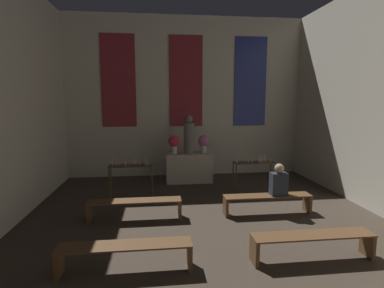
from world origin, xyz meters
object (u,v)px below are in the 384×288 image
object	(u,v)px
pew_third_right	(313,241)
pew_back_left	(135,205)
candle_rack_right	(254,167)
pew_third_left	(125,252)
altar	(189,168)
statue	(189,136)
person_seated	(279,181)
flower_vase_right	(204,142)
candle_rack_left	(131,170)
flower_vase_left	(174,142)
pew_back_right	(267,200)

from	to	relation	value
pew_third_right	pew_back_left	distance (m)	3.52
candle_rack_right	pew_third_left	bearing A→B (deg)	-131.34
altar	statue	world-z (taller)	statue
person_seated	candle_rack_right	bearing A→B (deg)	91.46
pew_third_left	person_seated	bearing A→B (deg)	31.92
flower_vase_right	candle_rack_right	size ratio (longest dim) A/B	0.49
pew_third_left	person_seated	world-z (taller)	person_seated
pew_third_right	statue	bearing A→B (deg)	106.89
statue	candle_rack_left	bearing A→B (deg)	-142.92
altar	pew_third_right	bearing A→B (deg)	-73.11
altar	pew_third_left	world-z (taller)	altar
flower_vase_left	flower_vase_right	size ratio (longest dim) A/B	1.00
altar	pew_back_right	bearing A→B (deg)	-62.77
flower_vase_left	candle_rack_left	xyz separation A→B (m)	(-1.20, -1.25, -0.54)
pew_third_left	pew_third_right	world-z (taller)	same
pew_third_right	pew_back_right	bearing A→B (deg)	90.00
flower_vase_left	pew_third_right	distance (m)	5.25
statue	flower_vase_left	xyz separation A→B (m)	(-0.46, -0.00, -0.18)
candle_rack_right	person_seated	world-z (taller)	person_seated
flower_vase_left	pew_back_left	xyz separation A→B (m)	(-1.00, -2.83, -0.93)
altar	pew_back_left	size ratio (longest dim) A/B	0.72
pew_third_right	altar	bearing A→B (deg)	106.89
flower_vase_left	candle_rack_left	world-z (taller)	flower_vase_left
candle_rack_right	pew_back_left	distance (m)	3.52
candle_rack_right	pew_back_right	world-z (taller)	candle_rack_right
statue	flower_vase_left	distance (m)	0.49
altar	candle_rack_right	size ratio (longest dim) A/B	1.24
candle_rack_left	pew_back_right	world-z (taller)	candle_rack_left
flower_vase_left	candle_rack_left	bearing A→B (deg)	-133.78
altar	candle_rack_left	bearing A→B (deg)	-142.92
pew_third_right	pew_back_left	xyz separation A→B (m)	(-2.92, 1.97, 0.00)
candle_rack_left	pew_third_left	distance (m)	3.58
pew_third_left	pew_third_right	size ratio (longest dim) A/B	1.00
statue	candle_rack_right	xyz separation A→B (m)	(1.66, -1.25, -0.72)
pew_back_right	person_seated	xyz separation A→B (m)	(0.24, 0.00, 0.42)
candle_rack_left	candle_rack_right	size ratio (longest dim) A/B	1.00
statue	pew_back_left	distance (m)	3.37
flower_vase_right	pew_back_left	bearing A→B (deg)	-124.06
candle_rack_right	flower_vase_left	bearing A→B (deg)	149.39
flower_vase_right	pew_back_right	distance (m)	3.15
statue	candle_rack_right	distance (m)	2.20
candle_rack_right	flower_vase_right	bearing A→B (deg)	133.87
pew_back_left	pew_third_right	bearing A→B (deg)	-34.02
flower_vase_left	pew_third_left	world-z (taller)	flower_vase_left
altar	pew_third_right	size ratio (longest dim) A/B	0.72
statue	pew_back_left	world-z (taller)	statue
candle_rack_left	person_seated	bearing A→B (deg)	-25.18
flower_vase_left	flower_vase_right	xyz separation A→B (m)	(0.91, 0.00, 0.00)
pew_back_left	pew_back_right	distance (m)	2.92
flower_vase_left	flower_vase_right	distance (m)	0.91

